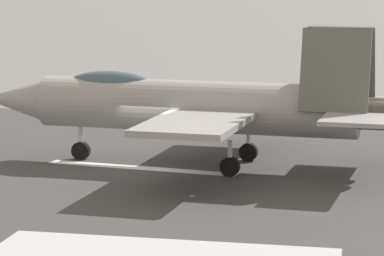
# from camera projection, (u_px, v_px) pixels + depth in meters

# --- Properties ---
(ground_plane) EXTENTS (400.00, 400.00, 0.00)m
(ground_plane) POSITION_uv_depth(u_px,v_px,m) (149.00, 169.00, 41.27)
(ground_plane) COLOR slate
(runway_strip) EXTENTS (240.00, 26.00, 0.02)m
(runway_strip) POSITION_uv_depth(u_px,v_px,m) (149.00, 169.00, 41.26)
(runway_strip) COLOR #3D3D3E
(runway_strip) RESTS_ON ground
(fighter_jet) EXTENTS (17.66, 13.33, 5.71)m
(fighter_jet) POSITION_uv_depth(u_px,v_px,m) (192.00, 105.00, 41.52)
(fighter_jet) COLOR gray
(fighter_jet) RESTS_ON ground
(marker_cone_mid) EXTENTS (0.44, 0.44, 0.55)m
(marker_cone_mid) POSITION_uv_depth(u_px,v_px,m) (102.00, 113.00, 54.43)
(marker_cone_mid) COLOR orange
(marker_cone_mid) RESTS_ON ground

